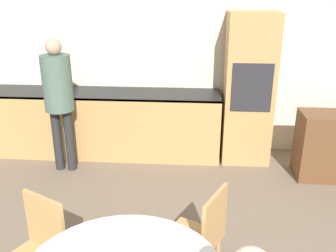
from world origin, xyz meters
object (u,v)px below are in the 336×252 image
Objects in this scene: chair_far_right at (202,235)px; oven_unit at (248,89)px; chair_far_left at (37,249)px; person_standing at (58,92)px; cup at (120,233)px.

oven_unit is at bearing -167.81° from chair_far_right.
chair_far_left is (-1.78, -2.66, -0.48)m from oven_unit.
chair_far_left is at bearing -51.79° from chair_far_right.
cup is at bearing -62.66° from person_standing.
chair_far_right is at bearing 39.80° from chair_far_left.
oven_unit reaches higher than chair_far_left.
chair_far_right is at bearing 37.01° from cup.
chair_far_left is at bearing -123.71° from oven_unit.
oven_unit is 22.39× the size of cup.
chair_far_left is 0.72m from cup.
person_standing reaches higher than cup.
person_standing is at bearing -111.50° from chair_far_right.
chair_far_right is 2.61m from person_standing.
person_standing is 19.25× the size of cup.
cup is (1.18, -2.29, -0.25)m from person_standing.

